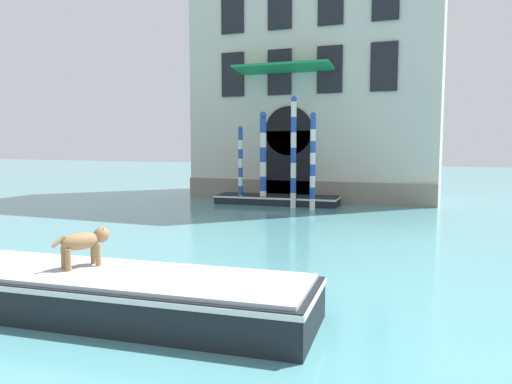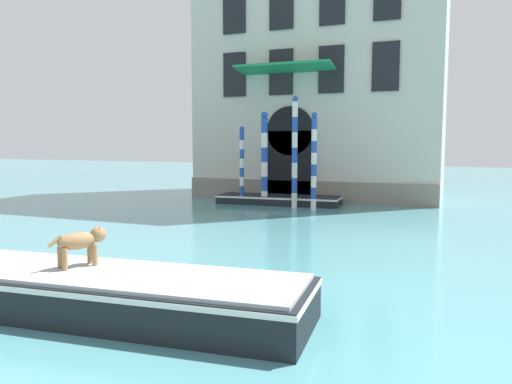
% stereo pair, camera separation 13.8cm
% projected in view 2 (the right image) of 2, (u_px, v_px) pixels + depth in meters
% --- Properties ---
extents(palazzo_left, '(11.62, 7.40, 18.27)m').
position_uv_depth(palazzo_left, '(323.00, 12.00, 24.70)').
color(palazzo_left, beige).
rests_on(palazzo_left, ground_plane).
extents(boat_foreground, '(6.89, 2.39, 0.69)m').
position_uv_depth(boat_foreground, '(101.00, 291.00, 7.90)').
color(boat_foreground, black).
rests_on(boat_foreground, ground_plane).
extents(dog_on_deck, '(0.56, 0.89, 0.64)m').
position_uv_depth(dog_on_deck, '(81.00, 241.00, 8.14)').
color(dog_on_deck, '#997047').
rests_on(dog_on_deck, boat_foreground).
extents(boat_moored_near_palazzo, '(5.48, 1.88, 0.38)m').
position_uv_depth(boat_moored_near_palazzo, '(279.00, 199.00, 21.91)').
color(boat_moored_near_palazzo, black).
rests_on(boat_moored_near_palazzo, ground_plane).
extents(mooring_pole_0, '(0.20, 0.20, 3.40)m').
position_uv_depth(mooring_pole_0, '(242.00, 165.00, 21.75)').
color(mooring_pole_0, white).
rests_on(mooring_pole_0, ground_plane).
extents(mooring_pole_1, '(0.23, 0.23, 3.89)m').
position_uv_depth(mooring_pole_1, '(314.00, 161.00, 19.78)').
color(mooring_pole_1, white).
rests_on(mooring_pole_1, ground_plane).
extents(mooring_pole_2, '(0.29, 0.29, 4.01)m').
position_uv_depth(mooring_pole_2, '(264.00, 158.00, 21.34)').
color(mooring_pole_2, white).
rests_on(mooring_pole_2, ground_plane).
extents(mooring_pole_3, '(0.24, 0.24, 4.58)m').
position_uv_depth(mooring_pole_3, '(295.00, 152.00, 20.47)').
color(mooring_pole_3, white).
rests_on(mooring_pole_3, ground_plane).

